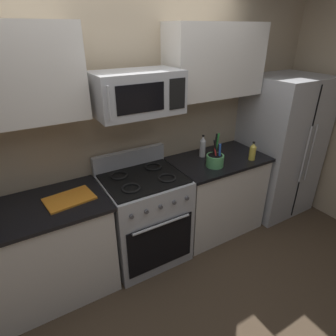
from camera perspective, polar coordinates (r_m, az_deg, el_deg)
ground_plane at (r=2.82m, az=1.88°, el=-24.26°), size 16.00×16.00×0.00m
wall_back at (r=2.84m, az=-8.96°, el=8.10°), size 8.00×0.10×2.60m
counter_left at (r=2.73m, az=-25.15°, el=-15.71°), size 1.27×0.66×0.91m
range_oven at (r=2.89m, az=-4.76°, el=-9.79°), size 0.76×0.70×1.09m
counter_right at (r=3.32m, az=9.54°, el=-5.20°), size 1.04×0.66×0.91m
refrigerator at (r=3.79m, az=21.50°, el=4.02°), size 0.84×0.77×1.70m
microwave at (r=2.41m, az=-6.19°, el=14.83°), size 0.72×0.44×0.35m
upper_cabinets_right at (r=2.99m, az=9.49°, el=20.52°), size 1.03×0.34×0.69m
utensil_crock at (r=2.90m, az=9.46°, el=1.72°), size 0.18×0.18×0.34m
cutting_board at (r=2.47m, az=-19.26°, el=-5.88°), size 0.41×0.30×0.02m
bottle_oil at (r=3.13m, az=16.69°, el=3.18°), size 0.07×0.07×0.20m
bottle_vinegar at (r=3.09m, az=6.99°, el=4.28°), size 0.06×0.06×0.25m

